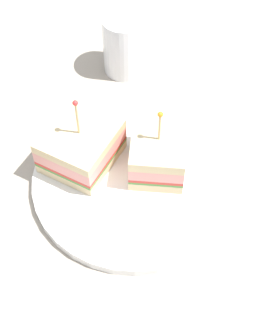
{
  "coord_description": "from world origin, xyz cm",
  "views": [
    {
      "loc": [
        7.54,
        -38.58,
        56.75
      ],
      "look_at": [
        0.0,
        0.0,
        3.31
      ],
      "focal_mm": 54.95,
      "sensor_mm": 36.0,
      "label": 1
    }
  ],
  "objects_px": {
    "sandwich_half_back": "(81,146)",
    "sandwich_half_front": "(158,152)",
    "plate": "(134,180)",
    "drink_glass": "(124,47)"
  },
  "relations": [
    {
      "from": "sandwich_half_back",
      "to": "plate",
      "type": "bearing_deg",
      "value": -12.65
    },
    {
      "from": "plate",
      "to": "sandwich_half_back",
      "type": "relative_size",
      "value": 2.33
    },
    {
      "from": "sandwich_half_front",
      "to": "sandwich_half_back",
      "type": "relative_size",
      "value": 0.9
    },
    {
      "from": "sandwich_half_front",
      "to": "sandwich_half_back",
      "type": "xyz_separation_m",
      "value": [
        -0.1,
        -0.01,
        -0.0
      ]
    },
    {
      "from": "plate",
      "to": "sandwich_half_back",
      "type": "height_order",
      "value": "sandwich_half_back"
    },
    {
      "from": "sandwich_half_back",
      "to": "drink_glass",
      "type": "relative_size",
      "value": 1.21
    },
    {
      "from": "plate",
      "to": "sandwich_half_back",
      "type": "bearing_deg",
      "value": 167.35
    },
    {
      "from": "sandwich_half_back",
      "to": "sandwich_half_front",
      "type": "bearing_deg",
      "value": 4.44
    },
    {
      "from": "plate",
      "to": "drink_glass",
      "type": "height_order",
      "value": "drink_glass"
    },
    {
      "from": "plate",
      "to": "sandwich_half_front",
      "type": "xyz_separation_m",
      "value": [
        0.03,
        0.02,
        0.03
      ]
    }
  ]
}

